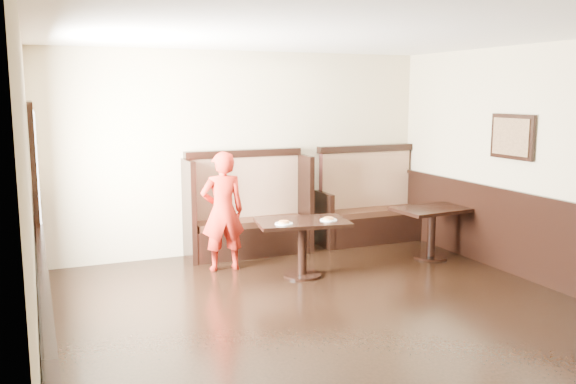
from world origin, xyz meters
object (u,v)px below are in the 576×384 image
booth_main (247,216)px  table_neighbor (432,220)px  booth_neighbor (369,209)px  child (223,211)px  table_main (302,233)px

booth_main → table_neighbor: (2.23, -1.20, -0.01)m
booth_neighbor → child: bearing=-165.6°
booth_neighbor → child: size_ratio=1.09×
booth_neighbor → child: (-2.50, -0.64, 0.28)m
booth_neighbor → booth_main: bearing=179.9°
table_neighbor → child: bearing=164.4°
booth_main → table_main: 1.31m
table_main → child: child is taller
booth_neighbor → child: 2.60m
table_main → table_neighbor: table_main is taller
booth_main → child: bearing=-130.6°
booth_main → booth_neighbor: bearing=-0.1°
booth_neighbor → table_main: booth_neighbor is taller
booth_main → table_main: size_ratio=1.46×
booth_neighbor → table_main: bearing=-142.7°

